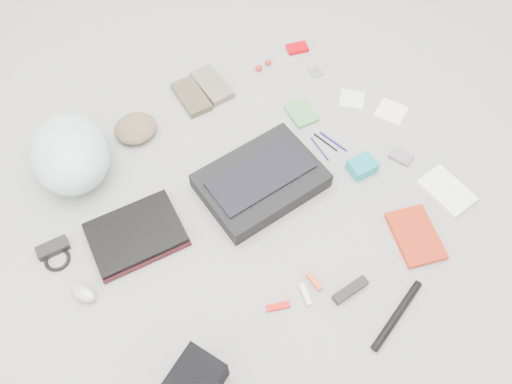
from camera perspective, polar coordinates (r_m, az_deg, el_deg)
ground_plane at (r=1.94m, az=0.00°, el=-0.78°), size 4.00×4.00×0.00m
messenger_bag at (r=1.94m, az=0.56°, el=1.28°), size 0.46×0.33×0.08m
bag_flap at (r=1.90m, az=0.57°, el=1.99°), size 0.41×0.19×0.01m
laptop_sleeve at (r=1.90m, az=-13.49°, el=-4.85°), size 0.37×0.30×0.02m
laptop at (r=1.88m, az=-13.63°, el=-4.54°), size 0.36×0.28×0.02m
bike_helmet at (r=2.05m, az=-20.44°, el=4.09°), size 0.38×0.43×0.22m
beanie at (r=2.16m, az=-13.60°, el=7.08°), size 0.18×0.18×0.06m
mitten_left at (r=2.26m, az=-7.40°, el=10.74°), size 0.12×0.22×0.03m
mitten_right at (r=2.30m, az=-5.05°, el=12.09°), size 0.12×0.22×0.03m
power_brick at (r=1.97m, az=-22.20°, el=-5.94°), size 0.12×0.06×0.03m
cable_coil at (r=1.95m, az=-21.76°, el=-7.17°), size 0.12×0.12×0.01m
mouse at (r=1.85m, az=-19.10°, el=-10.82°), size 0.09×0.11×0.04m
multitool at (r=1.75m, az=2.52°, el=-12.94°), size 0.08×0.05×0.01m
toiletry_tube_white at (r=1.77m, az=5.70°, el=-11.56°), size 0.04×0.08×0.02m
toiletry_tube_orange at (r=1.79m, az=6.66°, el=-10.10°), size 0.02×0.07×0.02m
u_lock at (r=1.79m, az=10.73°, el=-10.95°), size 0.14×0.04×0.03m
bike_pump at (r=1.80m, az=15.82°, el=-13.39°), size 0.29×0.10×0.03m
book_red at (r=1.94m, az=17.76°, el=-4.79°), size 0.22×0.27×0.02m
book_white at (r=2.09m, az=20.95°, el=0.12°), size 0.14×0.20×0.02m
notepad at (r=2.20m, az=5.18°, el=8.96°), size 0.12×0.15×0.02m
pen_blue at (r=2.09m, az=7.29°, el=4.91°), size 0.02×0.13×0.01m
pen_black at (r=2.11m, az=7.95°, el=5.65°), size 0.03×0.13×0.01m
pen_navy at (r=2.12m, az=8.82°, el=5.73°), size 0.03×0.14×0.01m
accordion_wallet at (r=2.04m, az=12.04°, el=2.89°), size 0.11×0.09×0.05m
card_deck at (r=2.13m, az=16.23°, el=3.92°), size 0.09×0.10×0.02m
napkin_top at (r=2.29m, az=10.92°, el=10.39°), size 0.15×0.15×0.01m
napkin_bottom at (r=2.28m, az=15.19°, el=8.85°), size 0.15×0.15×0.01m
lollipop_a at (r=2.36m, az=0.26°, el=13.98°), size 0.03×0.03×0.03m
lollipop_b at (r=2.37m, az=0.39°, el=14.03°), size 0.03×0.03×0.03m
lollipop_c at (r=2.39m, az=1.41°, el=14.62°), size 0.04×0.04×0.03m
altoids_tin at (r=2.47m, az=4.74°, el=16.06°), size 0.11×0.09×0.02m
stamp_sheet at (r=2.38m, az=6.85°, el=13.48°), size 0.07×0.07×0.00m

